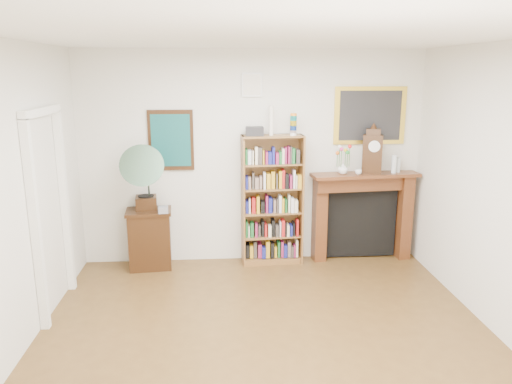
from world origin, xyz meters
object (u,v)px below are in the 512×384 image
Objects in this scene: fireplace at (362,208)px; mantel_clock at (372,152)px; flower_vase at (343,168)px; teacup at (358,172)px; bookshelf at (272,193)px; bottle_right at (398,165)px; cd_stack at (163,210)px; bottle_left at (394,164)px; side_cabinet at (150,239)px; gramophone at (143,174)px.

fireplace is 0.78m from mantel_clock.
flower_vase is at bearing -171.73° from fireplace.
fireplace is at bearing 49.61° from teacup.
mantel_clock is (1.31, -0.01, 0.53)m from bookshelf.
flower_vase is at bearing -175.49° from bottle_right.
cd_stack is 0.50× the size of bottle_left.
bottle_left reaches higher than teacup.
side_cabinet is 0.89m from gramophone.
teacup is at bearing -5.18° from side_cabinet.
cd_stack is at bearing -175.33° from bottle_right.
side_cabinet is at bearing -161.30° from mantel_clock.
fireplace is 0.72m from bottle_left.
cd_stack is at bearing -179.66° from fireplace.
bottle_left is at bearing -5.08° from gramophone.
gramophone is 1.50× the size of mantel_clock.
teacup is 0.58m from bottle_right.
fireplace is 1.66× the size of gramophone.
bookshelf reaches higher than mantel_clock.
bottle_left is (1.61, -0.01, 0.37)m from bookshelf.
mantel_clock is (2.95, 0.14, 0.21)m from gramophone.
fireplace is (2.84, 0.12, 0.32)m from side_cabinet.
flower_vase is (2.32, 0.19, 0.46)m from cd_stack.
bookshelf is 1.65m from bottle_left.
bookshelf reaches higher than bottle_right.
side_cabinet is at bearing 60.75° from gramophone.
bottle_right is at bearing 4.51° from flower_vase.
flower_vase is (0.93, -0.02, 0.32)m from bookshelf.
bottle_left is 0.10m from bottle_right.
teacup is 0.43× the size of bottle_right.
bookshelf is 9.91× the size of bottle_right.
bottle_right is at bearing -4.15° from gramophone.
bottle_right is at bearing 35.66° from bottle_left.
cd_stack is 3.05m from bottle_left.
bottle_left is (3.25, 0.13, 0.05)m from gramophone.
cd_stack is (0.24, -0.06, -0.45)m from gramophone.
flower_vase is 0.68m from bottle_left.
side_cabinet is 3.91× the size of bottle_right.
teacup is at bearing -172.88° from bottle_left.
gramophone is at bearing -177.65° from bottle_left.
bookshelf is 2.53× the size of side_cabinet.
bottle_right is (0.57, 0.12, 0.07)m from teacup.
teacup reaches higher than side_cabinet.
fireplace reaches higher than cd_stack.
flower_vase reaches higher than fireplace.
flower_vase is 1.69× the size of teacup.
flower_vase reaches higher than cd_stack.
gramophone is 0.52m from cd_stack.
fireplace is 2.93m from gramophone.
bookshelf is 1.68m from gramophone.
fireplace reaches higher than side_cabinet.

